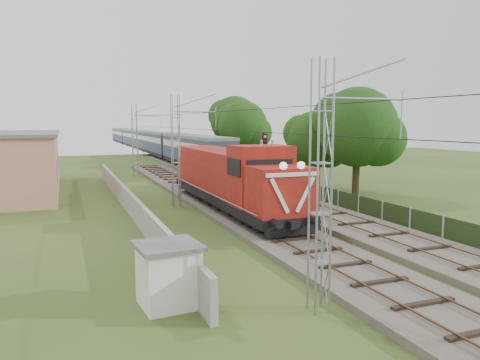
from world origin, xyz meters
name	(u,v)px	position (x,y,z in m)	size (l,w,h in m)	color
ground	(289,243)	(0.00, 0.00, 0.00)	(140.00, 140.00, 0.00)	#32481B
track_main	(240,214)	(0.00, 7.00, 0.18)	(4.20, 70.00, 0.45)	#6B6054
track_side	(241,185)	(5.00, 20.00, 0.18)	(4.20, 80.00, 0.45)	#6B6054
catenary	(176,151)	(-2.95, 12.00, 4.05)	(3.31, 70.00, 8.00)	gray
boundary_wall	(127,199)	(-6.50, 12.00, 0.75)	(0.25, 40.00, 1.50)	#9E9E99
station_building	(8,162)	(-15.00, 24.00, 2.63)	(8.40, 20.40, 5.22)	tan
fence	(383,210)	(8.00, 3.00, 0.60)	(0.12, 32.00, 1.20)	black
locomotive	(231,177)	(0.00, 8.74, 2.38)	(3.23, 18.44, 4.68)	black
coach_rake	(145,139)	(5.00, 73.68, 2.69)	(3.29, 98.12, 3.80)	black
signal_post	(264,156)	(2.90, 9.85, 3.66)	(0.57, 0.46, 5.32)	black
relay_hut	(168,274)	(-7.40, -5.83, 1.06)	(2.22, 2.22, 2.10)	silver
tree_a	(316,140)	(11.08, 16.83, 4.43)	(5.48, 5.22, 7.10)	#3B2E18
tree_b	(358,128)	(12.36, 12.11, 5.59)	(6.91, 6.59, 8.96)	#3B2E18
tree_c	(243,126)	(12.04, 37.55, 5.57)	(6.89, 6.56, 8.93)	#3B2E18
tree_d	(235,121)	(13.94, 45.80, 6.23)	(7.71, 7.34, 9.99)	#3B2E18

